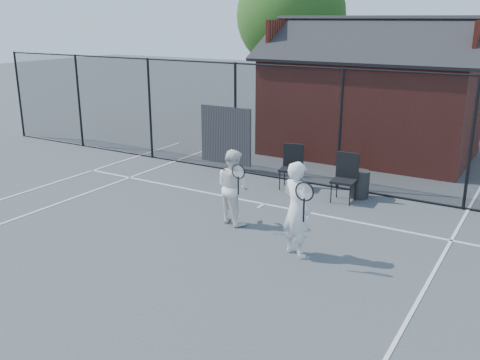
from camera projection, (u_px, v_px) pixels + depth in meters
The scene contains 10 objects.
ground at pixel (187, 251), 9.87m from camera, with size 80.00×80.00×0.00m, color #3E4447.
court_lines at pixel (139, 279), 8.79m from camera, with size 11.02×18.00×0.01m.
fence at pixel (292, 127), 13.70m from camera, with size 22.04×3.00×3.00m.
clubhouse at pixel (371, 102), 16.54m from camera, with size 6.50×4.36×4.19m.
tree_left at pixel (291, 16), 21.94m from camera, with size 4.48×4.48×6.44m.
player_front at pixel (297, 209), 9.45m from camera, with size 0.84×0.69×1.75m.
player_back at pixel (233, 187), 11.02m from camera, with size 0.93×0.81×1.57m.
chair_left at pixel (291, 168), 13.33m from camera, with size 0.52×0.54×1.08m, color black.
chair_right at pixel (344, 179), 12.35m from camera, with size 0.53×0.56×1.11m, color black.
waste_bin at pixel (360, 184), 12.71m from camera, with size 0.45×0.45×0.66m, color black.
Camera 1 is at (5.51, -7.26, 4.13)m, focal length 40.00 mm.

